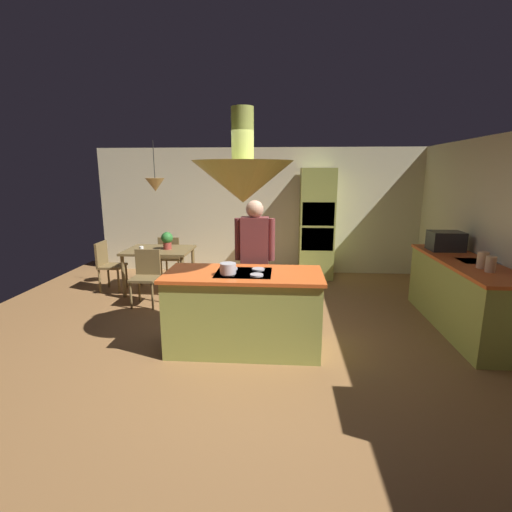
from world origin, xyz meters
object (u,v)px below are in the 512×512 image
oven_tower (317,224)px  potted_plant_on_table (167,240)px  cup_on_table (141,249)px  chair_facing_island (146,273)px  cooking_pot_on_cooktop (228,268)px  chair_by_back_wall (171,255)px  canister_flour (491,264)px  canister_sugar (483,260)px  kitchen_island (244,311)px  microwave_on_counter (446,241)px  chair_at_corner (108,263)px  person_at_island (255,255)px  dining_table (159,255)px

oven_tower → potted_plant_on_table: oven_tower is taller
cup_on_table → oven_tower: bearing=24.3°
potted_plant_on_table → cup_on_table: bearing=-148.0°
chair_facing_island → potted_plant_on_table: potted_plant_on_table is taller
cooking_pot_on_cooktop → chair_by_back_wall: bearing=118.0°
cup_on_table → canister_flour: (4.76, -1.65, 0.22)m
canister_sugar → cooking_pot_on_cooktop: 3.05m
cup_on_table → canister_flour: bearing=-19.1°
oven_tower → kitchen_island: bearing=-108.7°
microwave_on_counter → canister_sugar: bearing=-90.0°
cup_on_table → canister_flour: size_ratio=0.48×
chair_by_back_wall → potted_plant_on_table: bearing=103.0°
chair_at_corner → cooking_pot_on_cooktop: size_ratio=4.83×
person_at_island → potted_plant_on_table: bearing=138.8°
kitchen_island → chair_by_back_wall: 3.24m
chair_facing_island → microwave_on_counter: (4.54, 0.04, 0.57)m
chair_at_corner → canister_flour: 5.81m
chair_at_corner → canister_flour: bearing=-108.8°
chair_facing_island → canister_flour: (4.54, -1.20, 0.53)m
chair_at_corner → microwave_on_counter: 5.54m
canister_sugar → kitchen_island: bearing=-171.7°
kitchen_island → chair_by_back_wall: size_ratio=2.09×
chair_by_back_wall → cup_on_table: bearing=75.7°
canister_sugar → chair_at_corner: bearing=162.9°
kitchen_island → potted_plant_on_table: size_ratio=6.07×
person_at_island → chair_at_corner: (-2.72, 1.41, -0.48)m
chair_by_back_wall → canister_sugar: (4.54, -2.35, 0.53)m
kitchen_island → chair_at_corner: 3.37m
chair_at_corner → cup_on_table: 0.81m
canister_sugar → potted_plant_on_table: bearing=158.8°
kitchen_island → canister_flour: 2.90m
oven_tower → person_at_island: (-1.02, -2.56, -0.08)m
chair_at_corner → cup_on_table: size_ratio=9.67×
kitchen_island → dining_table: (-1.70, 2.10, 0.19)m
dining_table → chair_facing_island: bearing=-90.0°
chair_by_back_wall → canister_flour: size_ratio=4.65×
cup_on_table → canister_sugar: (4.76, -1.47, 0.23)m
microwave_on_counter → canister_flour: bearing=-90.0°
dining_table → chair_by_back_wall: (0.00, 0.66, -0.16)m
chair_by_back_wall → chair_at_corner: 1.15m
chair_facing_island → canister_flour: canister_flour is taller
potted_plant_on_table → dining_table: bearing=-174.8°
chair_at_corner → microwave_on_counter: (5.48, -0.62, 0.57)m
chair_at_corner → chair_by_back_wall: bearing=-54.8°
chair_facing_island → canister_sugar: canister_sugar is taller
kitchen_island → dining_table: size_ratio=1.62×
oven_tower → potted_plant_on_table: 2.88m
potted_plant_on_table → canister_sugar: size_ratio=1.48×
canister_sugar → cooking_pot_on_cooktop: canister_sugar is taller
canister_flour → chair_facing_island: bearing=165.1°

